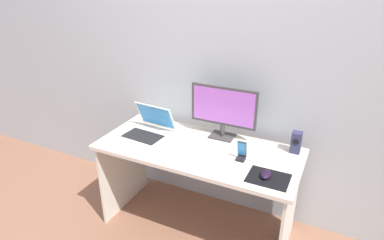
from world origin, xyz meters
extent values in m
plane|color=#875B44|center=(0.00, 0.00, 0.00)|extent=(8.00, 8.00, 0.00)
cube|color=#A1AAB0|center=(0.00, 0.41, 1.25)|extent=(6.00, 0.04, 2.50)
cube|color=beige|center=(0.00, 0.00, 0.70)|extent=(1.44, 0.64, 0.03)
cube|color=silver|center=(-0.68, 0.00, 0.34)|extent=(0.02, 0.60, 0.68)
cube|color=silver|center=(0.68, 0.00, 0.34)|extent=(0.02, 0.60, 0.68)
cube|color=#3C393A|center=(0.10, 0.23, 0.72)|extent=(0.18, 0.14, 0.01)
cylinder|color=#3C393A|center=(0.10, 0.23, 0.77)|extent=(0.04, 0.04, 0.09)
cube|color=#3C393A|center=(0.10, 0.23, 0.96)|extent=(0.50, 0.02, 0.29)
cube|color=#A559BF|center=(0.10, 0.22, 0.96)|extent=(0.47, 0.00, 0.26)
cube|color=#2B2E4E|center=(0.63, 0.23, 0.79)|extent=(0.07, 0.06, 0.15)
cylinder|color=black|center=(0.63, 0.20, 0.81)|extent=(0.04, 0.00, 0.04)
cube|color=white|center=(-0.43, -0.04, 0.72)|extent=(0.34, 0.25, 0.02)
cube|color=black|center=(-0.43, -0.05, 0.73)|extent=(0.30, 0.19, 0.00)
cube|color=white|center=(-0.42, 0.12, 0.83)|extent=(0.33, 0.12, 0.20)
cube|color=#338CD8|center=(-0.42, 0.11, 0.83)|extent=(0.30, 0.10, 0.18)
cube|color=white|center=(0.07, -0.17, 0.72)|extent=(0.42, 0.14, 0.01)
cube|color=black|center=(0.54, -0.16, 0.71)|extent=(0.25, 0.20, 0.00)
ellipsoid|color=black|center=(0.53, -0.16, 0.73)|extent=(0.06, 0.10, 0.04)
cube|color=black|center=(0.33, -0.03, 0.72)|extent=(0.06, 0.05, 0.02)
cube|color=#293137|center=(0.33, -0.02, 0.79)|extent=(0.06, 0.03, 0.12)
cube|color=#338CD8|center=(0.33, -0.03, 0.79)|extent=(0.05, 0.02, 0.10)
camera|label=1|loc=(0.85, -1.86, 1.86)|focal=30.79mm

